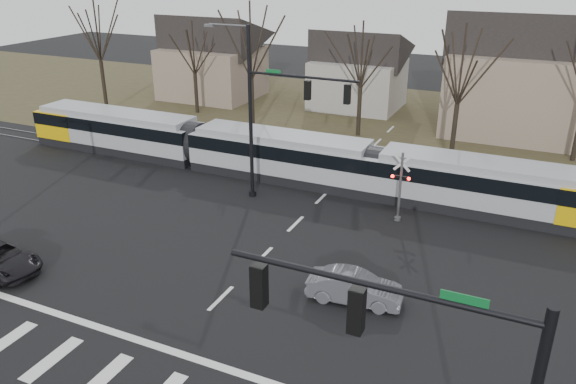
% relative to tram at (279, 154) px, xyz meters
% --- Properties ---
extents(ground, '(140.00, 140.00, 0.00)m').
position_rel_tram_xyz_m(ground, '(3.82, -16.00, -1.66)').
color(ground, black).
extents(grass_verge, '(140.00, 28.00, 0.01)m').
position_rel_tram_xyz_m(grass_verge, '(3.82, 16.00, -1.66)').
color(grass_verge, '#38331E').
rests_on(grass_verge, ground).
extents(stop_line, '(28.00, 0.35, 0.01)m').
position_rel_tram_xyz_m(stop_line, '(3.82, -17.80, -1.66)').
color(stop_line, silver).
rests_on(stop_line, ground).
extents(lane_dashes, '(0.18, 30.00, 0.01)m').
position_rel_tram_xyz_m(lane_dashes, '(3.82, -0.00, -1.66)').
color(lane_dashes, silver).
rests_on(lane_dashes, ground).
extents(rail_pair, '(90.00, 1.52, 0.06)m').
position_rel_tram_xyz_m(rail_pair, '(3.82, -0.20, -1.63)').
color(rail_pair, '#59595E').
rests_on(rail_pair, ground).
extents(tram, '(40.27, 2.99, 3.05)m').
position_rel_tram_xyz_m(tram, '(0.00, 0.00, 0.00)').
color(tram, gray).
rests_on(tram, ground).
extents(sedan, '(2.32, 4.37, 1.34)m').
position_rel_tram_xyz_m(sedan, '(9.12, -11.78, -1.00)').
color(sedan, '#585860').
rests_on(sedan, ground).
extents(signal_pole_far, '(9.28, 0.44, 10.20)m').
position_rel_tram_xyz_m(signal_pole_far, '(1.41, -3.50, 4.04)').
color(signal_pole_far, black).
rests_on(signal_pole_far, ground).
extents(rail_crossing_signal, '(1.08, 0.36, 4.00)m').
position_rel_tram_xyz_m(rail_crossing_signal, '(8.82, -3.21, 0.22)').
color(rail_crossing_signal, '#59595B').
rests_on(rail_crossing_signal, ground).
extents(tree_row, '(59.20, 7.20, 10.00)m').
position_rel_tram_xyz_m(tree_row, '(5.82, 10.00, 3.34)').
color(tree_row, black).
rests_on(tree_row, ground).
extents(house_a, '(9.72, 8.64, 8.60)m').
position_rel_tram_xyz_m(house_a, '(-16.18, 18.00, 2.80)').
color(house_a, '#7D6C5B').
rests_on(house_a, ground).
extents(house_b, '(8.64, 7.56, 7.65)m').
position_rel_tram_xyz_m(house_b, '(-1.18, 20.00, 2.31)').
color(house_b, gray).
rests_on(house_b, ground).
extents(house_c, '(10.80, 8.64, 10.10)m').
position_rel_tram_xyz_m(house_c, '(12.82, 17.00, 3.57)').
color(house_c, '#7D6C5B').
rests_on(house_c, ground).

